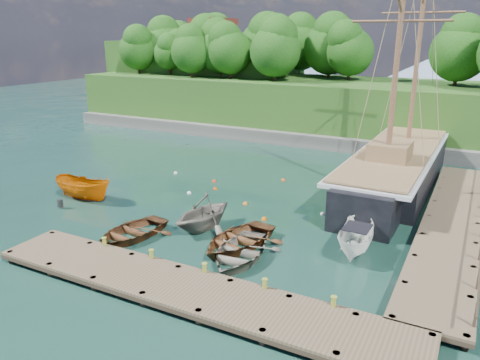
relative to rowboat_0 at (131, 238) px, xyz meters
The scene contains 25 objects.
ground 5.12m from the rowboat_0, 31.93° to the left, with size 160.00×160.00×0.00m, color #143328.
dock_near 7.41m from the rowboat_0, 30.85° to the right, with size 20.00×3.20×1.10m.
dock_east 18.59m from the rowboat_0, 31.50° to the left, with size 3.20×24.00×1.10m.
bollard_0 2.42m from the rowboat_0, 81.76° to the right, with size 0.26×0.26×0.45m, color olive.
bollard_1 4.11m from the rowboat_0, 35.55° to the right, with size 0.26×0.26×0.45m, color olive.
bollard_2 6.78m from the rowboat_0, 20.65° to the right, with size 0.26×0.26×0.45m, color olive.
bollard_3 9.65m from the rowboat_0, 14.35° to the right, with size 0.26×0.26×0.45m, color olive.
bollard_4 12.58m from the rowboat_0, 10.96° to the right, with size 0.26×0.26×0.45m, color olive.
rowboat_0 is the anchor object (origin of this frame).
rowboat_1 4.17m from the rowboat_0, 45.53° to the left, with size 3.76×4.36×2.30m, color #6D675C.
rowboat_2 6.10m from the rowboat_0, 16.88° to the left, with size 3.62×5.07×1.05m, color brown.
rowboat_3 6.61m from the rowboat_0, ahead, with size 3.50×4.90×1.01m, color #6E685A.
motorboat_orange 7.86m from the rowboat_0, 153.70° to the left, with size 1.75×4.66×1.80m, color #C86103.
cabin_boat_white 12.30m from the rowboat_0, 19.05° to the left, with size 1.65×4.39×1.69m, color white.
schooner 20.52m from the rowboat_0, 56.43° to the left, with size 5.58×28.69×21.25m.
mooring_buoy_0 7.97m from the rowboat_0, 99.57° to the left, with size 0.31×0.31×0.31m, color white.
mooring_buoy_1 9.55m from the rowboat_0, 90.91° to the left, with size 0.29×0.29×0.29m, color #F74D00.
mooring_buoy_2 8.40m from the rowboat_0, 67.28° to the left, with size 0.33×0.33×0.33m, color orange.
mooring_buoy_3 11.87m from the rowboat_0, 44.93° to the left, with size 0.28×0.28×0.28m, color white.
mooring_buoy_4 11.13m from the rowboat_0, 95.94° to the left, with size 0.32×0.32×0.32m, color red.
mooring_buoy_5 14.26m from the rowboat_0, 75.97° to the left, with size 0.32×0.32×0.32m, color #F25315.
mooring_buoy_6 12.63m from the rowboat_0, 113.83° to the left, with size 0.30×0.30×0.30m, color white.
mooring_buoy_7 8.05m from the rowboat_0, 46.71° to the left, with size 0.35×0.35×0.35m, color #E06405.
headland 35.56m from the rowboat_0, 104.05° to the left, with size 51.00×19.31×12.90m.
distant_ridge 73.35m from the rowboat_0, 83.21° to the left, with size 117.00×40.00×10.00m.
Camera 1 is at (12.23, -21.17, 10.95)m, focal length 35.00 mm.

